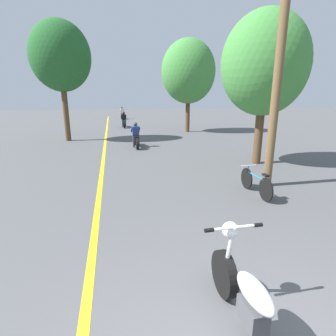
{
  "coord_description": "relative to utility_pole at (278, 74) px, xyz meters",
  "views": [
    {
      "loc": [
        -1.25,
        -1.38,
        2.57
      ],
      "look_at": [
        0.03,
        4.65,
        0.9
      ],
      "focal_mm": 28.0,
      "sensor_mm": 36.0,
      "label": 1
    }
  ],
  "objects": [
    {
      "name": "motorcycle_foreground",
      "position": [
        -3.12,
        -4.62,
        -2.76
      ],
      "size": [
        0.73,
        2.07,
        1.1
      ],
      "color": "black",
      "rests_on": "ground"
    },
    {
      "name": "roadside_tree_right_near",
      "position": [
        1.15,
        2.59,
        0.54
      ],
      "size": [
        3.25,
        2.93,
        5.62
      ],
      "color": "#513A23",
      "rests_on": "ground"
    },
    {
      "name": "utility_pole",
      "position": [
        0.0,
        0.0,
        0.0
      ],
      "size": [
        1.1,
        0.24,
        6.2
      ],
      "color": "brown",
      "rests_on": "ground"
    },
    {
      "name": "roadside_tree_left",
      "position": [
        -7.13,
        10.19,
        1.61
      ],
      "size": [
        3.4,
        3.06,
        6.79
      ],
      "color": "#513A23",
      "rests_on": "ground"
    },
    {
      "name": "roadside_tree_right_far",
      "position": [
        1.21,
        12.84,
        1.19
      ],
      "size": [
        3.97,
        3.57,
        6.68
      ],
      "color": "#513A23",
      "rests_on": "ground"
    },
    {
      "name": "motorcycle_rider_lead",
      "position": [
        -3.27,
        7.17,
        -2.7
      ],
      "size": [
        0.5,
        2.0,
        1.31
      ],
      "color": "black",
      "rests_on": "ground"
    },
    {
      "name": "motorcycle_rider_far",
      "position": [
        -3.18,
        26.37,
        -2.65
      ],
      "size": [
        0.5,
        2.07,
        1.45
      ],
      "color": "black",
      "rests_on": "ground"
    },
    {
      "name": "lane_stripe_center",
      "position": [
        -4.92,
        7.32,
        -3.19
      ],
      "size": [
        0.14,
        48.0,
        0.01
      ],
      "primitive_type": "cube",
      "color": "yellow",
      "rests_on": "ground"
    },
    {
      "name": "bicycle_parked",
      "position": [
        -0.74,
        -0.61,
        -2.86
      ],
      "size": [
        0.44,
        1.6,
        0.71
      ],
      "color": "black",
      "rests_on": "ground"
    },
    {
      "name": "motorcycle_rider_mid",
      "position": [
        -3.43,
        16.99,
        -2.66
      ],
      "size": [
        0.5,
        2.11,
        1.38
      ],
      "color": "black",
      "rests_on": "ground"
    }
  ]
}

